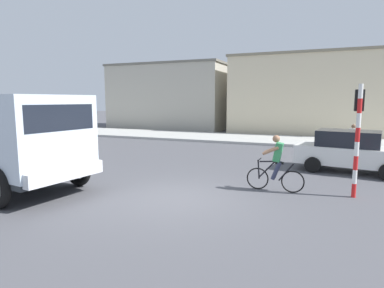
% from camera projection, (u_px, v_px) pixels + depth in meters
% --- Properties ---
extents(ground_plane, '(120.00, 120.00, 0.00)m').
position_uv_depth(ground_plane, '(180.00, 198.00, 9.13)').
color(ground_plane, '#4C4C51').
extents(sidewalk_far, '(80.00, 5.00, 0.16)m').
position_uv_depth(sidewalk_far, '(266.00, 139.00, 22.03)').
color(sidewalk_far, '#ADADA8').
rests_on(sidewalk_far, ground).
extents(truck_foreground, '(5.70, 3.36, 2.90)m').
position_uv_depth(truck_foreground, '(7.00, 136.00, 9.90)').
color(truck_foreground, silver).
rests_on(truck_foreground, ground).
extents(cyclist, '(1.73, 0.50, 1.72)m').
position_uv_depth(cyclist, '(276.00, 163.00, 9.73)').
color(cyclist, black).
rests_on(cyclist, ground).
extents(traffic_light_pole, '(0.24, 0.43, 3.20)m').
position_uv_depth(traffic_light_pole, '(358.00, 125.00, 9.00)').
color(traffic_light_pole, red).
rests_on(traffic_light_pole, ground).
extents(car_red_near, '(4.22, 2.35, 1.60)m').
position_uv_depth(car_red_near, '(351.00, 151.00, 12.36)').
color(car_red_near, white).
rests_on(car_red_near, ground).
extents(pedestrian_near_kerb, '(0.34, 0.22, 1.62)m').
position_uv_depth(pedestrian_near_kerb, '(353.00, 140.00, 15.43)').
color(pedestrian_near_kerb, '#2D334C').
rests_on(pedestrian_near_kerb, ground).
extents(building_corner_left, '(11.36, 6.90, 6.15)m').
position_uv_depth(building_corner_left, '(172.00, 97.00, 32.02)').
color(building_corner_left, '#B2AD9E').
rests_on(building_corner_left, ground).
extents(building_mid_block, '(12.18, 7.75, 6.34)m').
position_uv_depth(building_mid_block, '(308.00, 95.00, 26.94)').
color(building_mid_block, beige).
rests_on(building_mid_block, ground).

